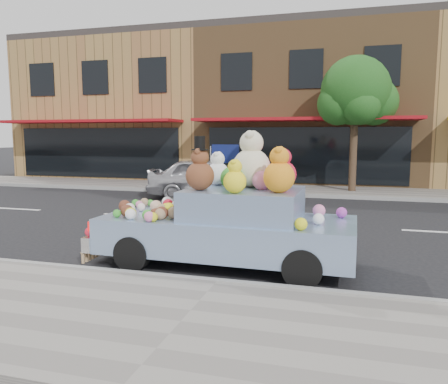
% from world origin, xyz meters
% --- Properties ---
extents(ground, '(120.00, 120.00, 0.00)m').
position_xyz_m(ground, '(0.00, 0.00, 0.00)').
color(ground, black).
rests_on(ground, ground).
extents(near_sidewalk, '(60.00, 3.00, 0.12)m').
position_xyz_m(near_sidewalk, '(0.00, -6.50, 0.06)').
color(near_sidewalk, gray).
rests_on(near_sidewalk, ground).
extents(far_sidewalk, '(60.00, 3.00, 0.12)m').
position_xyz_m(far_sidewalk, '(0.00, 6.50, 0.06)').
color(far_sidewalk, gray).
rests_on(far_sidewalk, ground).
extents(near_kerb, '(60.00, 0.12, 0.13)m').
position_xyz_m(near_kerb, '(0.00, -5.00, 0.07)').
color(near_kerb, gray).
rests_on(near_kerb, ground).
extents(far_kerb, '(60.00, 0.12, 0.13)m').
position_xyz_m(far_kerb, '(0.00, 5.00, 0.07)').
color(far_kerb, gray).
rests_on(far_kerb, ground).
extents(storefront_left, '(10.00, 9.80, 7.30)m').
position_xyz_m(storefront_left, '(-10.00, 11.97, 3.64)').
color(storefront_left, olive).
rests_on(storefront_left, ground).
extents(storefront_mid, '(10.00, 9.80, 7.30)m').
position_xyz_m(storefront_mid, '(0.00, 11.97, 3.64)').
color(storefront_mid, brown).
rests_on(storefront_mid, ground).
extents(street_tree, '(3.00, 2.70, 5.22)m').
position_xyz_m(street_tree, '(2.03, 6.55, 3.69)').
color(street_tree, '#38281C').
rests_on(street_tree, ground).
extents(car_silver, '(4.56, 2.56, 1.47)m').
position_xyz_m(car_silver, '(-2.97, 3.80, 0.73)').
color(car_silver, '#B7B6BB').
rests_on(car_silver, ground).
extents(art_car, '(4.52, 1.84, 2.33)m').
position_xyz_m(art_car, '(-0.14, -3.86, 0.82)').
color(art_car, black).
rests_on(art_car, ground).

